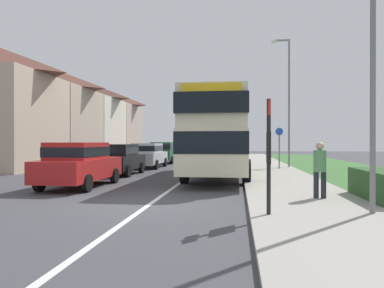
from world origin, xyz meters
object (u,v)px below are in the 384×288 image
Objects in this scene: pedestrian_at_stop at (320,167)px; cycle_route_sign at (279,146)px; parked_car_red at (79,163)px; street_lamp_mid at (287,95)px; parked_car_black at (118,158)px; street_lamp_near at (367,44)px; bus_stop_sign at (269,148)px; double_decker_bus at (219,132)px; parked_car_dark_green at (164,152)px; parked_car_silver at (148,154)px.

cycle_route_sign is at bearing 89.07° from pedestrian_at_stop.
pedestrian_at_stop reaches higher than parked_car_red.
parked_car_black is at bearing -149.25° from street_lamp_mid.
parked_car_red is 0.68× the size of street_lamp_near.
bus_stop_sign is 0.32× the size of street_lamp_mid.
double_decker_bus is 2.58× the size of parked_car_dark_green.
street_lamp_mid reaches higher than double_decker_bus.
street_lamp_near reaches higher than pedestrian_at_stop.
cycle_route_sign is 3.57m from street_lamp_mid.
cycle_route_sign is 0.31× the size of street_lamp_mid.
parked_car_black is at bearing 123.71° from bus_stop_sign.
pedestrian_at_stop is 0.66× the size of cycle_route_sign.
street_lamp_near reaches higher than double_decker_bus.
cycle_route_sign is 0.39× the size of street_lamp_near.
double_decker_bus is 1.75× the size of street_lamp_near.
parked_car_red is 15.70m from parked_car_dark_green.
pedestrian_at_stop is (8.06, -12.77, 0.09)m from parked_car_silver.
parked_car_dark_green reaches higher than parked_car_black.
bus_stop_sign is at bearing -123.00° from pedestrian_at_stop.
parked_car_silver is 1.72× the size of bus_stop_sign.
parked_car_silver is 0.55× the size of street_lamp_mid.
parked_car_red is at bearing -90.10° from parked_car_silver.
parked_car_red is 1.01× the size of parked_car_dark_green.
parked_car_dark_green is at bearing 90.10° from parked_car_red.
double_decker_bus is 7.36m from street_lamp_mid.
parked_car_dark_green is at bearing 149.94° from street_lamp_mid.
street_lamp_near is (8.62, -14.81, 2.92)m from parked_car_silver.
parked_car_silver is (0.02, 10.28, -0.03)m from parked_car_red.
bus_stop_sign is (-1.60, -2.46, 0.56)m from pedestrian_at_stop.
cycle_route_sign is (8.27, 9.05, 0.51)m from parked_car_red.
double_decker_bus is 2.56× the size of parked_car_red.
bus_stop_sign reaches higher than parked_car_black.
parked_car_silver is at bearing -178.49° from street_lamp_mid.
double_decker_bus is 9.94m from bus_stop_sign.
pedestrian_at_stop is at bearing 57.00° from bus_stop_sign.
pedestrian_at_stop is at bearing -93.75° from street_lamp_mid.
parked_car_red is at bearing 142.65° from bus_stop_sign.
parked_car_dark_green is at bearing 114.61° from double_decker_bus.
parked_car_red is at bearing 152.31° from street_lamp_near.
bus_stop_sign is (6.51, -20.65, 0.62)m from parked_car_dark_green.
parked_car_silver is at bearing 171.48° from cycle_route_sign.
parked_car_silver is at bearing 113.01° from bus_stop_sign.
double_decker_bus is at bearing 44.44° from parked_car_red.
pedestrian_at_stop is (8.08, -2.49, 0.06)m from parked_car_red.
double_decker_bus is 2.83× the size of parked_car_black.
double_decker_bus is 4.53× the size of cycle_route_sign.
bus_stop_sign reaches higher than cycle_route_sign.
street_lamp_near is at bearing 11.00° from bus_stop_sign.
parked_car_red is at bearing -130.35° from street_lamp_mid.
parked_car_red is at bearing -135.56° from double_decker_bus.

